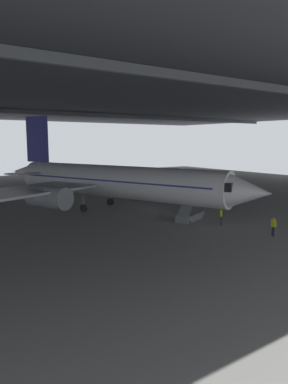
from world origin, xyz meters
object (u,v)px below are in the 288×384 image
Objects in this scene: airplane_main at (111,181)px; crew_worker_by_stairs at (221,215)px; boarding_stairs at (190,213)px; crew_worker_near_nose at (273,225)px.

airplane_main is 13.79m from crew_worker_by_stairs.
boarding_stairs is 8.98m from crew_worker_near_nose.
airplane_main is 7.49× the size of boarding_stairs.
boarding_stairs is at bearing 99.17° from crew_worker_near_nose.
crew_worker_by_stairs is (5.01, -12.62, -2.41)m from airplane_main.
airplane_main is 18.99m from crew_worker_near_nose.
boarding_stairs is 2.77× the size of crew_worker_near_nose.
crew_worker_near_nose is 0.95× the size of crew_worker_by_stairs.
airplane_main is 19.69× the size of crew_worker_by_stairs.
crew_worker_by_stairs is at bearing 97.22° from crew_worker_near_nose.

